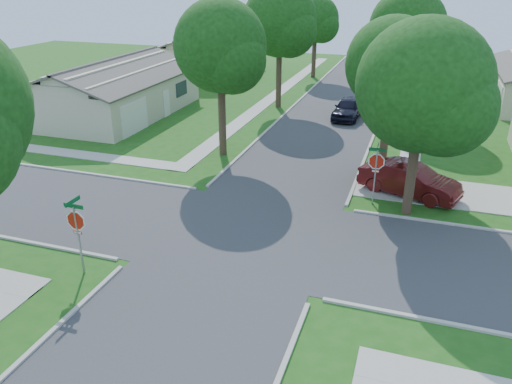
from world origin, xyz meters
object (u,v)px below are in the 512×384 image
object	(u,v)px
tree_e_near	(393,69)
tree_e_far	(415,19)
tree_w_far	(316,22)
car_driveway	(409,180)
house_nw_near	(115,94)
stop_sign_ne	(376,164)
tree_w_near	(221,50)
tree_w_mid	(281,23)
stop_sign_sw	(76,224)
tree_e_mid	(408,31)
house_nw_far	(205,60)
car_curb_east	(348,108)
car_curb_west	(361,58)
tree_ne_corner	(424,92)

from	to	relation	value
tree_e_near	tree_e_far	world-z (taller)	tree_e_far
tree_w_far	car_driveway	world-z (taller)	tree_w_far
house_nw_near	car_driveway	bearing A→B (deg)	-21.29
stop_sign_ne	tree_w_far	xyz separation A→B (m)	(-9.35, 29.31, 3.48)
tree_w_near	tree_w_mid	xyz separation A→B (m)	(0.00, 12.00, 0.37)
stop_sign_sw	tree_e_mid	bearing A→B (deg)	69.80
house_nw_far	house_nw_near	bearing A→B (deg)	-90.00
car_curb_east	car_curb_west	xyz separation A→B (m)	(-2.40, 24.71, -0.20)
tree_ne_corner	car_curb_east	world-z (taller)	tree_ne_corner
tree_e_mid	car_curb_west	distance (m)	24.56
tree_ne_corner	car_driveway	distance (m)	5.24
stop_sign_ne	car_curb_east	distance (m)	15.20
tree_w_far	house_nw_far	xyz separation A→B (m)	(-11.34, -2.01, -3.99)
tree_e_far	tree_ne_corner	size ratio (longest dim) A/B	1.01
tree_w_near	house_nw_far	distance (m)	26.05
house_nw_far	car_curb_west	size ratio (longest dim) A/B	3.38
tree_w_near	house_nw_near	size ratio (longest dim) A/B	0.66
stop_sign_ne	tree_w_mid	size ratio (longest dim) A/B	0.31
stop_sign_ne	house_nw_near	distance (m)	23.12
tree_w_mid	house_nw_far	xyz separation A→B (m)	(-11.35, 10.99, -4.97)
car_curb_west	tree_ne_corner	bearing A→B (deg)	105.48
tree_e_near	tree_w_mid	distance (m)	15.26
stop_sign_sw	car_curb_west	bearing A→B (deg)	85.90
tree_ne_corner	house_nw_near	bearing A→B (deg)	154.23
tree_e_near	house_nw_far	distance (m)	31.24
tree_e_far	house_nw_near	distance (m)	28.49
tree_e_near	tree_ne_corner	bearing A→B (deg)	-71.47
tree_e_near	car_curb_west	xyz separation A→B (m)	(-5.95, 35.14, -5.06)
house_nw_far	stop_sign_sw	bearing A→B (deg)	-72.90
car_driveway	tree_e_mid	bearing A→B (deg)	25.32
stop_sign_sw	car_curb_west	distance (m)	48.99
stop_sign_sw	tree_e_far	world-z (taller)	tree_e_far
house_nw_near	tree_e_near	bearing A→B (deg)	-16.11
house_nw_near	car_curb_west	size ratio (longest dim) A/B	3.38
tree_w_far	car_curb_east	world-z (taller)	tree_w_far
tree_w_near	house_nw_near	world-z (taller)	tree_w_near
tree_w_near	stop_sign_sw	bearing A→B (deg)	-90.23
tree_e_mid	car_driveway	distance (m)	15.73
tree_e_mid	tree_e_far	distance (m)	13.00
house_nw_far	car_curb_west	bearing A→B (deg)	39.41
stop_sign_ne	house_nw_far	distance (m)	34.26
tree_e_mid	tree_w_near	bearing A→B (deg)	-128.08
stop_sign_sw	tree_w_mid	bearing A→B (deg)	89.87
stop_sign_sw	car_driveway	xyz separation A→B (m)	(10.95, 11.03, -1.23)
stop_sign_ne	car_curb_west	size ratio (longest dim) A/B	0.74
tree_ne_corner	house_nw_far	bearing A→B (deg)	128.81
tree_w_far	car_curb_east	size ratio (longest dim) A/B	1.75
tree_w_near	house_nw_far	bearing A→B (deg)	116.27
tree_w_far	tree_e_mid	bearing A→B (deg)	-54.10
car_driveway	car_curb_west	distance (m)	38.55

